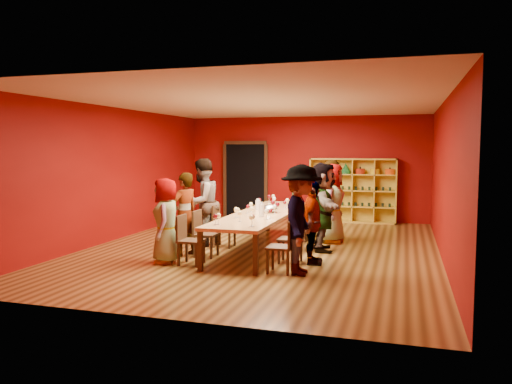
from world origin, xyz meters
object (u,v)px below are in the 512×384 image
person_left_0 (166,221)px  person_right_4 (334,199)px  person_right_0 (301,220)px  chair_person_right_2 (308,226)px  spittoon_bowl (269,209)px  chair_person_left_0 (187,237)px  chair_person_right_4 (319,217)px  wine_bottle (293,199)px  person_left_1 (185,214)px  person_right_2 (323,207)px  chair_person_left_1 (202,231)px  chair_person_right_0 (285,244)px  person_right_1 (312,223)px  shelving_unit (353,187)px  person_right_3 (332,203)px  person_left_2 (202,202)px  chair_person_right_1 (295,236)px  tasting_table (263,215)px  chair_person_right_3 (315,220)px

person_left_0 → person_right_4: person_right_4 is taller
person_right_0 → chair_person_right_2: 2.07m
spittoon_bowl → person_right_0: bearing=-61.2°
chair_person_left_0 → chair_person_right_4: (1.82, 3.34, 0.00)m
person_left_0 → wine_bottle: person_left_0 is taller
person_left_1 → person_right_2: person_right_2 is taller
person_left_0 → person_right_2: (2.55, 1.90, 0.13)m
chair_person_left_1 → chair_person_right_0: size_ratio=1.00×
person_right_1 → chair_person_left_0: bearing=101.5°
chair_person_left_1 → spittoon_bowl: bearing=47.6°
shelving_unit → chair_person_right_2: size_ratio=2.70×
person_left_1 → chair_person_right_4: 3.45m
person_right_0 → person_right_3: 2.94m
person_left_2 → person_right_0: person_left_2 is taller
person_left_1 → person_right_3: (2.56, 2.14, 0.06)m
chair_person_left_1 → chair_person_right_1: same height
person_right_3 → chair_person_right_1: bearing=174.6°
chair_person_left_0 → chair_person_right_2: bearing=46.3°
chair_person_right_0 → person_right_3: size_ratio=0.51×
person_left_2 → chair_person_right_1: (2.24, -1.04, -0.44)m
tasting_table → wine_bottle: 1.85m
chair_person_right_1 → chair_person_right_2: (0.00, 1.24, 0.00)m
wine_bottle → person_left_0: bearing=-113.2°
spittoon_bowl → shelving_unit: bearing=73.4°
chair_person_right_0 → person_right_1: size_ratio=0.59×
person_left_2 → person_right_3: (2.61, 1.13, -0.06)m
chair_person_right_0 → person_right_1: 0.87m
person_right_0 → spittoon_bowl: (-1.06, 1.93, -0.08)m
chair_person_right_0 → chair_person_right_2: same height
wine_bottle → spittoon_bowl: bearing=-93.2°
tasting_table → person_right_2: size_ratio=2.50×
tasting_table → person_right_2: 1.25m
chair_person_right_0 → person_left_1: bearing=159.9°
chair_person_right_1 → chair_person_right_3: 2.17m
tasting_table → chair_person_left_0: chair_person_left_0 is taller
shelving_unit → wine_bottle: size_ratio=8.82×
person_left_1 → chair_person_right_0: person_left_1 is taller
person_left_1 → chair_person_right_1: bearing=113.4°
spittoon_bowl → person_right_4: bearing=53.5°
person_right_0 → person_right_3: bearing=-5.9°
chair_person_right_2 → person_right_0: bearing=-82.2°
person_right_1 → person_left_1: bearing=83.6°
spittoon_bowl → wine_bottle: 1.79m
person_right_1 → spittoon_bowl: size_ratio=4.53×
shelving_unit → tasting_table: bearing=-107.9°
person_left_2 → person_right_2: person_left_2 is taller
person_right_1 → person_right_3: 2.18m
chair_person_right_2 → person_left_0: bearing=-139.6°
person_left_0 → person_left_2: (-0.01, 1.70, 0.16)m
chair_person_right_0 → chair_person_right_3: size_ratio=1.00×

